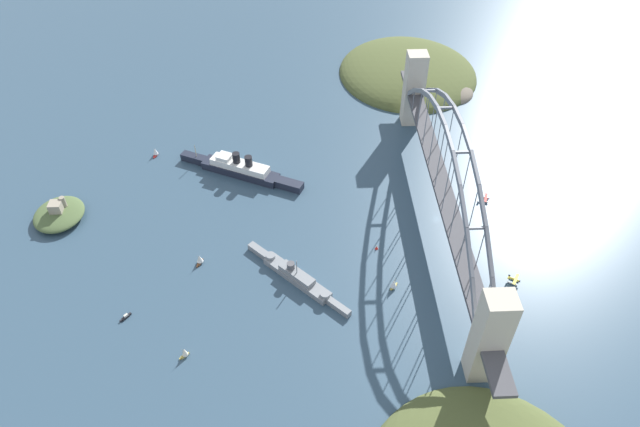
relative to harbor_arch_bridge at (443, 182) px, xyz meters
name	(u,v)px	position (x,y,z in m)	size (l,w,h in m)	color
ground_plane	(436,219)	(0.00, 0.00, -32.23)	(1400.00, 1400.00, 0.00)	#334C60
harbor_arch_bridge	(443,182)	(0.00, 0.00, 0.00)	(294.43, 15.29, 76.71)	beige
headland_east_shore	(410,74)	(191.79, -11.59, -32.23)	(136.26, 125.16, 29.50)	#4C562D
ocean_liner	(241,169)	(52.95, 134.46, -27.06)	(48.83, 92.52, 18.42)	#1E2333
naval_cruiser	(296,276)	(-49.45, 95.17, -29.21)	(60.55, 62.00, 17.10)	gray
fort_island_mid_harbor	(59,214)	(11.31, 253.86, -28.27)	(36.68, 32.99, 14.52)	#4C6038
seaplane_taxiing_near_bridge	(514,280)	(-57.20, -36.01, -30.07)	(8.78, 8.10, 5.10)	#B7B7B2
seaplane_second_in_formation	(484,199)	(16.80, -36.66, -30.38)	(9.32, 7.42, 4.68)	#B7B7B2
small_boat_0	(184,352)	(-100.65, 155.59, -28.78)	(5.06, 5.51, 7.35)	gold
small_boat_1	(155,152)	(78.89, 200.95, -28.94)	(7.08, 4.66, 7.09)	#B2231E
small_boat_2	(394,284)	(-58.30, 37.24, -28.63)	(6.00, 5.70, 7.72)	gold
small_boat_3	(200,259)	(-33.27, 154.95, -28.79)	(7.13, 5.30, 7.36)	brown
small_boat_4	(126,317)	(-73.93, 192.87, -31.38)	(6.45, 5.85, 2.40)	black
channel_marker_buoy	(377,248)	(-25.95, 43.59, -31.12)	(2.20, 2.20, 2.75)	red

